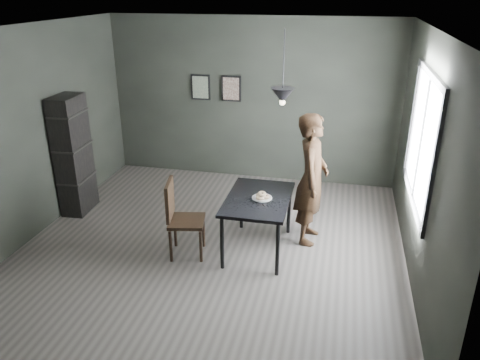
% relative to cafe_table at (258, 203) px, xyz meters
% --- Properties ---
extents(ground, '(5.00, 5.00, 0.00)m').
position_rel_cafe_table_xyz_m(ground, '(-0.60, 0.00, -0.67)').
color(ground, '#393431').
rests_on(ground, ground).
extents(back_wall, '(5.00, 0.10, 2.80)m').
position_rel_cafe_table_xyz_m(back_wall, '(-0.60, 2.50, 0.73)').
color(back_wall, black).
rests_on(back_wall, ground).
extents(ceiling, '(5.00, 5.00, 0.02)m').
position_rel_cafe_table_xyz_m(ceiling, '(-0.60, 0.00, 2.13)').
color(ceiling, silver).
rests_on(ceiling, ground).
extents(window_assembly, '(0.04, 1.96, 1.56)m').
position_rel_cafe_table_xyz_m(window_assembly, '(1.87, 0.20, 0.93)').
color(window_assembly, white).
rests_on(window_assembly, ground).
extents(cafe_table, '(0.80, 1.20, 0.75)m').
position_rel_cafe_table_xyz_m(cafe_table, '(0.00, 0.00, 0.00)').
color(cafe_table, black).
rests_on(cafe_table, ground).
extents(white_plate, '(0.23, 0.23, 0.01)m').
position_rel_cafe_table_xyz_m(white_plate, '(0.05, -0.02, 0.08)').
color(white_plate, white).
rests_on(white_plate, cafe_table).
extents(donut_pile, '(0.18, 0.19, 0.08)m').
position_rel_cafe_table_xyz_m(donut_pile, '(0.05, -0.02, 0.12)').
color(donut_pile, beige).
rests_on(donut_pile, white_plate).
extents(woman, '(0.46, 0.67, 1.78)m').
position_rel_cafe_table_xyz_m(woman, '(0.63, 0.43, 0.22)').
color(woman, black).
rests_on(woman, ground).
extents(wood_chair, '(0.52, 0.52, 1.02)m').
position_rel_cafe_table_xyz_m(wood_chair, '(-0.95, -0.33, -0.09)').
color(wood_chair, black).
rests_on(wood_chair, ground).
extents(shelf_unit, '(0.37, 0.62, 1.79)m').
position_rel_cafe_table_xyz_m(shelf_unit, '(-2.92, 0.56, 0.23)').
color(shelf_unit, black).
rests_on(shelf_unit, ground).
extents(pendant_lamp, '(0.28, 0.28, 0.86)m').
position_rel_cafe_table_xyz_m(pendant_lamp, '(0.25, 0.10, 1.38)').
color(pendant_lamp, black).
rests_on(pendant_lamp, ground).
extents(framed_print_left, '(0.34, 0.04, 0.44)m').
position_rel_cafe_table_xyz_m(framed_print_left, '(-1.50, 2.47, 0.93)').
color(framed_print_left, black).
rests_on(framed_print_left, ground).
extents(framed_print_right, '(0.34, 0.04, 0.44)m').
position_rel_cafe_table_xyz_m(framed_print_right, '(-0.95, 2.47, 0.93)').
color(framed_print_right, black).
rests_on(framed_print_right, ground).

